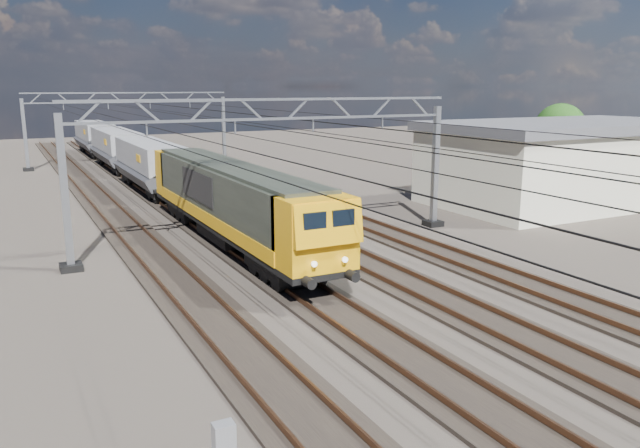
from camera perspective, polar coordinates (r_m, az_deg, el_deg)
name	(u,v)px	position (r m, az deg, el deg)	size (l,w,h in m)	color
ground	(314,265)	(27.27, -0.60, -3.80)	(160.00, 160.00, 0.00)	black
track_outer_west	(177,283)	(25.26, -12.91, -5.29)	(2.60, 140.00, 0.30)	black
track_loco	(271,270)	(26.46, -4.48, -4.19)	(2.60, 140.00, 0.30)	black
track_inner_east	(353,258)	(28.17, 3.05, -3.13)	(2.60, 140.00, 0.30)	black
track_outer_east	(425,248)	(30.32, 9.60, -2.16)	(2.60, 140.00, 0.30)	black
catenary_gantry_mid	(276,166)	(30.05, -4.05, 5.30)	(19.90, 0.90, 7.11)	#9CA2AA
catenary_gantry_far	(131,125)	(64.60, -16.91, 8.61)	(19.90, 0.90, 7.11)	#9CA2AA
overhead_wires	(245,123)	(33.58, -6.83, 9.15)	(12.03, 140.00, 0.53)	black
locomotive	(231,199)	(30.46, -8.18, 2.29)	(2.76, 21.10, 3.62)	black
hopper_wagon_lead	(150,162)	(47.39, -15.27, 5.47)	(3.38, 13.00, 3.25)	black
hopper_wagon_mid	(116,146)	(61.29, -18.11, 6.78)	(3.38, 13.00, 3.25)	black
hopper_wagon_third	(95,136)	(75.30, -19.91, 7.60)	(3.38, 13.00, 3.25)	black
trackside_cabinet	(224,437)	(12.95, -8.79, -18.73)	(0.42, 0.32, 1.26)	#9CA2AA
industrial_shed	(567,162)	(45.02, 21.65, 5.32)	(18.60, 10.60, 5.40)	silver
tree_far	(564,131)	(56.26, 21.44, 7.90)	(4.80, 4.40, 6.30)	#3C281B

